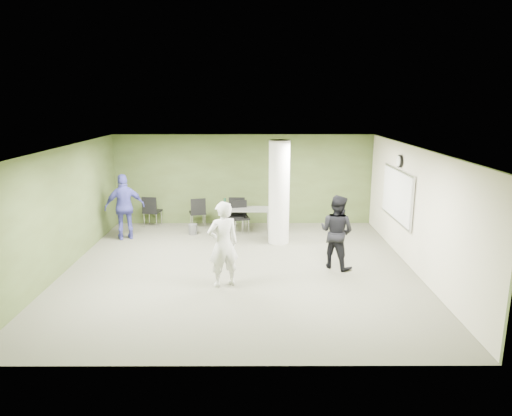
{
  "coord_description": "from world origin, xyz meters",
  "views": [
    {
      "loc": [
        0.35,
        -10.01,
        3.83
      ],
      "look_at": [
        0.38,
        1.0,
        1.21
      ],
      "focal_mm": 32.0,
      "sensor_mm": 36.0,
      "label": 1
    }
  ],
  "objects_px": {
    "folding_table": "(244,210)",
    "man_blue": "(125,207)",
    "chair_back_left": "(151,209)",
    "woman_white": "(223,244)",
    "man_black": "(337,232)"
  },
  "relations": [
    {
      "from": "man_blue",
      "to": "folding_table",
      "type": "bearing_deg",
      "value": 170.61
    },
    {
      "from": "folding_table",
      "to": "woman_white",
      "type": "xyz_separation_m",
      "value": [
        -0.34,
        -4.02,
        0.24
      ]
    },
    {
      "from": "chair_back_left",
      "to": "man_black",
      "type": "xyz_separation_m",
      "value": [
        5.06,
        -3.48,
        0.3
      ]
    },
    {
      "from": "woman_white",
      "to": "man_black",
      "type": "height_order",
      "value": "woman_white"
    },
    {
      "from": "man_black",
      "to": "man_blue",
      "type": "bearing_deg",
      "value": 16.4
    },
    {
      "from": "man_black",
      "to": "man_blue",
      "type": "xyz_separation_m",
      "value": [
        -5.51,
        2.26,
        0.06
      ]
    },
    {
      "from": "chair_back_left",
      "to": "folding_table",
      "type": "bearing_deg",
      "value": 179.46
    },
    {
      "from": "woman_white",
      "to": "man_blue",
      "type": "height_order",
      "value": "man_blue"
    },
    {
      "from": "chair_back_left",
      "to": "man_black",
      "type": "height_order",
      "value": "man_black"
    },
    {
      "from": "man_blue",
      "to": "woman_white",
      "type": "bearing_deg",
      "value": 110.5
    },
    {
      "from": "man_black",
      "to": "man_blue",
      "type": "height_order",
      "value": "man_blue"
    },
    {
      "from": "chair_back_left",
      "to": "man_blue",
      "type": "relative_size",
      "value": 0.52
    },
    {
      "from": "woman_white",
      "to": "man_black",
      "type": "xyz_separation_m",
      "value": [
        2.55,
        1.07,
        -0.05
      ]
    },
    {
      "from": "man_black",
      "to": "chair_back_left",
      "type": "bearing_deg",
      "value": 4.16
    },
    {
      "from": "folding_table",
      "to": "man_blue",
      "type": "height_order",
      "value": "man_blue"
    }
  ]
}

